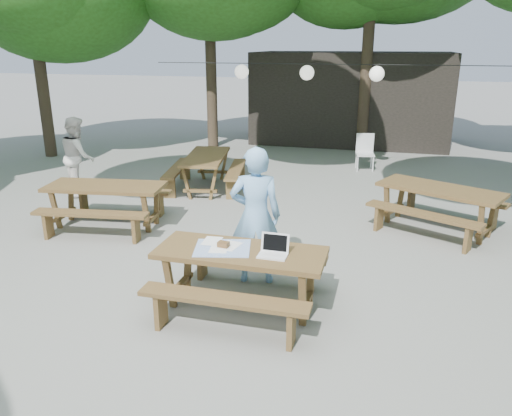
{
  "coord_description": "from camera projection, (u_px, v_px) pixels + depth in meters",
  "views": [
    {
      "loc": [
        1.8,
        -6.0,
        3.07
      ],
      "look_at": [
        0.21,
        -0.12,
        1.05
      ],
      "focal_mm": 35.0,
      "sensor_mm": 36.0,
      "label": 1
    }
  ],
  "objects": [
    {
      "name": "paper_lanterns",
      "position": [
        307.0,
        73.0,
        11.69
      ],
      "size": [
        9.0,
        0.34,
        0.38
      ],
      "color": "black",
      "rests_on": "ground"
    },
    {
      "name": "picnic_table_far_w",
      "position": [
        206.0,
        172.0,
        10.92
      ],
      "size": [
        1.91,
        2.16,
        0.75
      ],
      "rotation": [
        0.0,
        0.0,
        1.76
      ],
      "color": "#4C351B",
      "rests_on": "ground"
    },
    {
      "name": "main_picnic_table",
      "position": [
        241.0,
        278.0,
        5.98
      ],
      "size": [
        2.0,
        1.58,
        0.75
      ],
      "color": "#4C351B",
      "rests_on": "ground"
    },
    {
      "name": "picnic_table_ne",
      "position": [
        438.0,
        208.0,
        8.51
      ],
      "size": [
        2.4,
        2.24,
        0.75
      ],
      "rotation": [
        0.0,
        0.0,
        -0.45
      ],
      "color": "#4C351B",
      "rests_on": "ground"
    },
    {
      "name": "second_person",
      "position": [
        78.0,
        156.0,
        10.41
      ],
      "size": [
        0.97,
        1.01,
        1.64
      ],
      "primitive_type": "imported",
      "rotation": [
        0.0,
        0.0,
        2.21
      ],
      "color": "white",
      "rests_on": "ground"
    },
    {
      "name": "picnic_table_nw",
      "position": [
        107.0,
        205.0,
        8.67
      ],
      "size": [
        2.1,
        1.83,
        0.75
      ],
      "rotation": [
        0.0,
        0.0,
        0.14
      ],
      "color": "#4C351B",
      "rests_on": "ground"
    },
    {
      "name": "plastic_chair",
      "position": [
        365.0,
        160.0,
        12.6
      ],
      "size": [
        0.51,
        0.51,
        0.9
      ],
      "rotation": [
        0.0,
        0.0,
        0.17
      ],
      "color": "silver",
      "rests_on": "ground"
    },
    {
      "name": "woman",
      "position": [
        256.0,
        216.0,
        6.51
      ],
      "size": [
        0.75,
        0.57,
        1.84
      ],
      "primitive_type": "imported",
      "rotation": [
        0.0,
        0.0,
        3.35
      ],
      "color": "#7FB5E8",
      "rests_on": "ground"
    },
    {
      "name": "pavilion",
      "position": [
        351.0,
        98.0,
        15.96
      ],
      "size": [
        6.0,
        3.0,
        2.8
      ],
      "primitive_type": "cube",
      "color": "black",
      "rests_on": "ground"
    },
    {
      "name": "tabletop_clutter",
      "position": [
        222.0,
        247.0,
        5.93
      ],
      "size": [
        0.76,
        0.68,
        0.08
      ],
      "color": "#3A6DC7",
      "rests_on": "main_picnic_table"
    },
    {
      "name": "ground",
      "position": [
        243.0,
        276.0,
        6.91
      ],
      "size": [
        80.0,
        80.0,
        0.0
      ],
      "primitive_type": "plane",
      "color": "slate",
      "rests_on": "ground"
    },
    {
      "name": "laptop",
      "position": [
        274.0,
        250.0,
        5.73
      ],
      "size": [
        0.33,
        0.26,
        0.24
      ],
      "rotation": [
        0.0,
        0.0,
        -0.01
      ],
      "color": "white",
      "rests_on": "main_picnic_table"
    }
  ]
}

